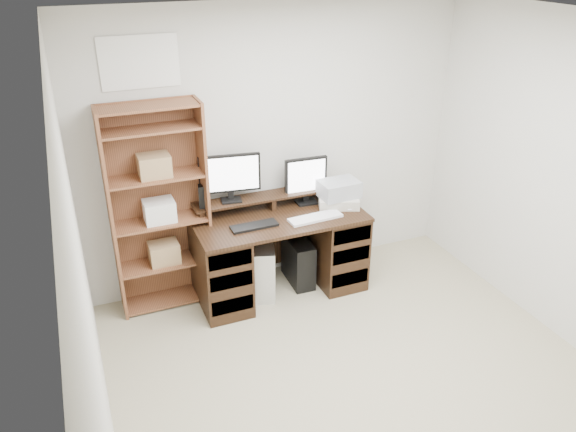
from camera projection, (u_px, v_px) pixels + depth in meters
room at (397, 251)px, 3.34m from camera, size 3.54×4.04×2.54m
desk at (279, 252)px, 5.04m from camera, size 1.50×0.70×0.75m
riser_shelf at (270, 197)px, 5.01m from camera, size 1.40×0.22×0.12m
monitor_wide at (230, 175)px, 4.79m from camera, size 0.53×0.16×0.42m
monitor_small at (306, 179)px, 5.04m from camera, size 0.39×0.15×0.43m
speaker at (203, 196)px, 4.73m from camera, size 0.09×0.09×0.20m
keyboard_black at (254, 226)px, 4.69m from camera, size 0.40×0.14×0.02m
keyboard_white at (315, 218)px, 4.83m from camera, size 0.48×0.17×0.02m
mouse at (350, 209)px, 4.98m from camera, size 0.09×0.07×0.03m
printer at (338, 201)px, 5.06m from camera, size 0.43×0.38×0.09m
basket at (339, 189)px, 5.01m from camera, size 0.36×0.26×0.15m
tower_silver at (261, 266)px, 5.09m from camera, size 0.36×0.54×0.50m
tower_black at (298, 261)px, 5.24m from camera, size 0.20×0.44×0.44m
bookshelf at (159, 208)px, 4.65m from camera, size 0.80×0.30×1.80m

